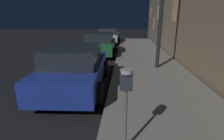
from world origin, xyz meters
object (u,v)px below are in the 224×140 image
at_px(car_green, 100,44).
at_px(parking_meter, 126,91).
at_px(car_silver, 109,36).
at_px(car_blue, 75,68).

bearing_deg(car_green, parking_meter, -79.21).
xyz_separation_m(parking_meter, car_silver, (-1.66, 14.52, -0.51)).
distance_m(car_blue, car_silver, 11.58).
relative_size(car_green, car_silver, 0.95).
distance_m(car_blue, car_green, 5.77).
xyz_separation_m(car_blue, car_green, (-0.00, 5.77, -0.01)).
bearing_deg(car_silver, car_blue, -89.99).
bearing_deg(car_blue, car_silver, 90.01).
height_order(car_green, car_silver, same).
bearing_deg(parking_meter, car_blue, 119.41).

